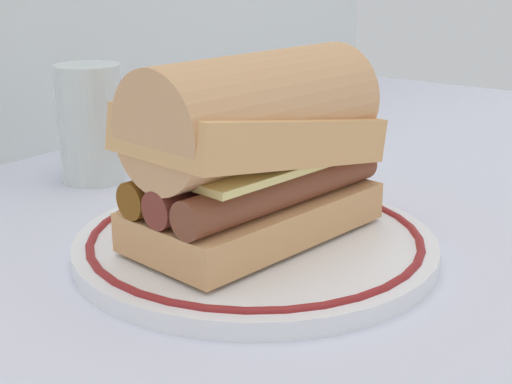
# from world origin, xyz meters

# --- Properties ---
(ground_plane) EXTENTS (1.50, 1.50, 0.00)m
(ground_plane) POSITION_xyz_m (0.00, 0.00, 0.00)
(ground_plane) COLOR silver
(plate) EXTENTS (0.25, 0.25, 0.01)m
(plate) POSITION_xyz_m (0.01, -0.00, 0.01)
(plate) COLOR white
(plate) RESTS_ON ground_plane
(sausage_sandwich) EXTENTS (0.19, 0.11, 0.12)m
(sausage_sandwich) POSITION_xyz_m (0.01, -0.00, 0.08)
(sausage_sandwich) COLOR tan
(sausage_sandwich) RESTS_ON plate
(drinking_glass) EXTENTS (0.06, 0.06, 0.11)m
(drinking_glass) POSITION_xyz_m (0.06, 0.22, 0.05)
(drinking_glass) COLOR silver
(drinking_glass) RESTS_ON ground_plane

